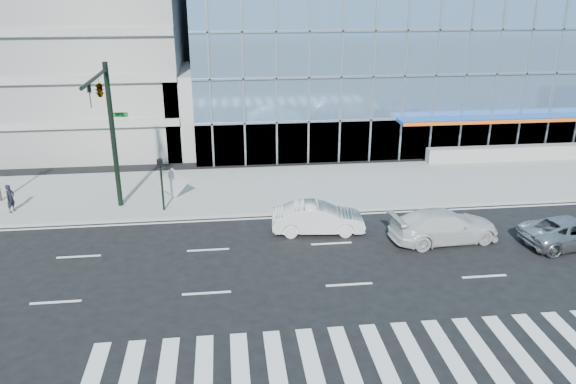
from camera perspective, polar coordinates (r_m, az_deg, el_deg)
name	(u,v)px	position (r m, az deg, el deg)	size (l,w,h in m)	color
ground	(331,244)	(27.69, 4.43, -5.24)	(160.00, 160.00, 0.00)	black
sidewalk	(307,186)	(34.93, 1.96, 0.56)	(120.00, 8.00, 0.15)	gray
theatre_building	(432,35)	(54.08, 14.42, 15.19)	(42.00, 26.00, 15.00)	#7DA4D0
parking_garage	(35,8)	(52.64, -24.32, 16.68)	(24.00, 24.00, 20.00)	gray
ramp_block	(210,109)	(43.39, -7.94, 8.40)	(6.00, 8.00, 6.00)	gray
traffic_signal	(104,105)	(30.18, -18.20, 8.36)	(1.14, 5.74, 8.00)	black
ped_signal_post	(161,176)	(31.19, -12.76, 1.57)	(0.30, 0.33, 3.00)	black
silver_suv	(573,232)	(30.48, 26.94, -3.62)	(2.31, 5.02, 1.39)	#B4B4B9
white_suv	(444,226)	(28.66, 15.58, -3.33)	(2.21, 5.43, 1.58)	silver
white_sedan	(318,218)	(28.57, 3.06, -2.67)	(1.62, 4.66, 1.54)	silver
pedestrian	(10,198)	(34.19, -26.37, -0.58)	(0.57, 0.38, 1.57)	black
tilted_panel	(174,183)	(33.25, -11.53, 0.90)	(1.30, 0.06, 1.30)	#A5A5A5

